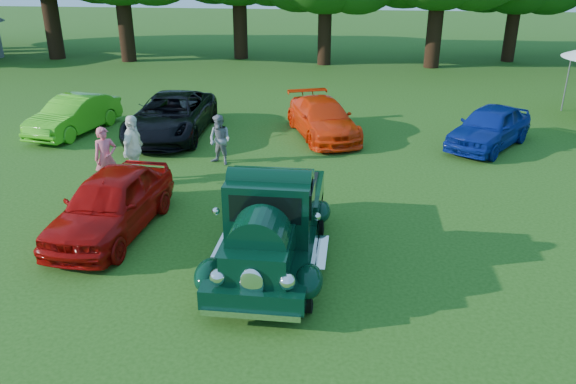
# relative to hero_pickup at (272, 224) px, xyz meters

# --- Properties ---
(ground) EXTENTS (120.00, 120.00, 0.00)m
(ground) POSITION_rel_hero_pickup_xyz_m (-0.70, 0.40, -0.85)
(ground) COLOR #224B11
(ground) RESTS_ON ground
(hero_pickup) EXTENTS (2.33, 5.01, 1.96)m
(hero_pickup) POSITION_rel_hero_pickup_xyz_m (0.00, 0.00, 0.00)
(hero_pickup) COLOR black
(hero_pickup) RESTS_ON ground
(red_convertible) EXTENTS (1.92, 4.30, 1.44)m
(red_convertible) POSITION_rel_hero_pickup_xyz_m (-3.85, 0.89, -0.13)
(red_convertible) COLOR #A30906
(red_convertible) RESTS_ON ground
(back_car_lime) EXTENTS (2.11, 4.18, 1.32)m
(back_car_lime) POSITION_rel_hero_pickup_xyz_m (-8.44, 8.28, -0.19)
(back_car_lime) COLOR #40B618
(back_car_lime) RESTS_ON ground
(back_car_black) EXTENTS (2.67, 5.36, 1.46)m
(back_car_black) POSITION_rel_hero_pickup_xyz_m (-4.86, 8.38, -0.12)
(back_car_black) COLOR black
(back_car_black) RESTS_ON ground
(back_car_orange) EXTENTS (3.24, 4.76, 1.28)m
(back_car_orange) POSITION_rel_hero_pickup_xyz_m (0.45, 8.99, -0.21)
(back_car_orange) COLOR #F43108
(back_car_orange) RESTS_ON ground
(back_car_blue) EXTENTS (3.60, 4.26, 1.38)m
(back_car_blue) POSITION_rel_hero_pickup_xyz_m (6.03, 8.46, -0.16)
(back_car_blue) COLOR navy
(back_car_blue) RESTS_ON ground
(spectator_pink) EXTENTS (0.74, 0.70, 1.71)m
(spectator_pink) POSITION_rel_hero_pickup_xyz_m (-5.09, 3.47, 0.01)
(spectator_pink) COLOR #E25D71
(spectator_pink) RESTS_ON ground
(spectator_grey) EXTENTS (0.92, 0.84, 1.53)m
(spectator_grey) POSITION_rel_hero_pickup_xyz_m (-2.46, 5.70, -0.08)
(spectator_grey) COLOR gray
(spectator_grey) RESTS_ON ground
(spectator_white) EXTENTS (0.50, 1.15, 1.94)m
(spectator_white) POSITION_rel_hero_pickup_xyz_m (-4.47, 3.91, 0.12)
(spectator_white) COLOR white
(spectator_white) RESTS_ON ground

